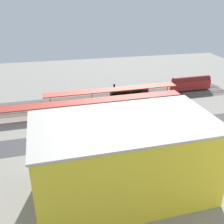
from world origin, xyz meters
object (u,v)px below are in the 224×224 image
Objects in this scene: parked_car_4 at (97,141)px; parked_car_5 at (69,143)px; platform_canopy_far at (112,90)px; locomotive at (131,91)px; construction_building at (124,159)px; parked_car_1 at (178,131)px; street_tree_3 at (152,107)px; parked_car_6 at (39,147)px; traffic_light at (111,114)px; parked_car_0 at (201,129)px; passenger_coach at (191,83)px; parked_car_3 at (123,137)px; street_tree_0 at (170,106)px; platform_canopy_near at (89,101)px; box_truck_0 at (92,151)px; street_tree_1 at (154,107)px; parked_car_2 at (152,134)px.

parked_car_4 is 7.36m from parked_car_5.
platform_canopy_far is at bearing -110.33° from parked_car_4.
locomotive is 55.59m from construction_building.
street_tree_3 is (5.39, -7.58, 5.00)m from parked_car_1.
parked_car_6 is at bearing 48.10° from platform_canopy_far.
parked_car_6 is at bearing 21.00° from traffic_light.
parked_car_5 is (38.01, -0.46, -0.07)m from parked_car_0.
passenger_coach is 3.79× the size of parked_car_3.
construction_building reaches higher than platform_canopy_far.
platform_canopy_far is 29.14m from parked_car_3.
parked_car_3 is at bearing -0.88° from parked_car_1.
parked_car_4 is (19.18, 32.70, -1.23)m from locomotive.
locomotive is 25.22m from passenger_coach.
parked_car_1 is 1.03× the size of parked_car_5.
locomotive is 3.77× the size of parked_car_5.
street_tree_0 reaches higher than parked_car_0.
platform_canopy_near is at bearing -35.80° from parked_car_0.
street_tree_3 is at bearing -145.83° from box_truck_0.
parked_car_3 is 0.62× the size of street_tree_0.
parked_car_3 is (36.92, 32.42, -2.34)m from passenger_coach.
platform_canopy_near is at bearing -70.21° from traffic_light.
construction_building is at bearing 95.99° from parked_car_4.
parked_car_3 is 0.44× the size of box_truck_0.
platform_canopy_near is 30.95m from parked_car_1.
street_tree_1 is at bearing 43.98° from passenger_coach.
platform_canopy_near is 22.65m from parked_car_5.
parked_car_5 is (8.59, 20.76, -2.94)m from platform_canopy_near.
traffic_light reaches higher than parked_car_6.
platform_canopy_near is 13.82m from traffic_light.
parked_car_3 is at bearing 106.42° from platform_canopy_near.
parked_car_1 is at bearing 125.44° from street_tree_3.
street_tree_3 is at bearing -54.56° from parked_car_1.
parked_car_6 is at bearing 43.45° from locomotive.
platform_canopy_far is 11.32× the size of parked_car_5.
locomotive is (-8.43, -3.68, -2.33)m from platform_canopy_far.
platform_canopy_far is at bearing -96.55° from parked_car_3.
passenger_coach is at bearing -148.14° from parked_car_5.
platform_canopy_near is 3.90× the size of passenger_coach.
passenger_coach is 67.63m from construction_building.
platform_canopy_near is 26.75m from parked_car_6.
passenger_coach is 3.49× the size of parked_car_0.
construction_building is at bearing 34.93° from parked_car_0.
parked_car_1 is at bearing 179.02° from parked_car_5.
box_truck_0 reaches higher than parked_car_4.
platform_canopy_far is 29.53m from parked_car_2.
traffic_light is at bearing -99.99° from construction_building.
parked_car_2 is at bearing 179.70° from parked_car_6.
passenger_coach is at bearing -140.13° from box_truck_0.
passenger_coach is 35.43m from parked_car_0.
construction_building reaches higher than locomotive.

